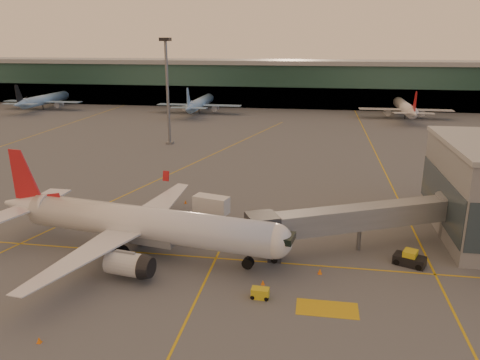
% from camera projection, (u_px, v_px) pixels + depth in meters
% --- Properties ---
extents(ground, '(600.00, 600.00, 0.00)m').
position_uv_depth(ground, '(163.00, 275.00, 52.05)').
color(ground, '#4C4F54').
rests_on(ground, ground).
extents(taxi_markings, '(100.12, 173.00, 0.01)m').
position_uv_depth(taxi_markings, '(198.00, 168.00, 95.23)').
color(taxi_markings, gold).
rests_on(taxi_markings, ground).
extents(terminal, '(400.00, 20.00, 17.60)m').
position_uv_depth(terminal, '(277.00, 83.00, 183.53)').
color(terminal, '#19382D').
rests_on(terminal, ground).
extents(mast_west_near, '(2.40, 2.40, 25.60)m').
position_uv_depth(mast_west_near, '(167.00, 84.00, 113.25)').
color(mast_west_near, slate).
rests_on(mast_west_near, ground).
extents(distant_aircraft_row, '(350.00, 34.00, 13.00)m').
position_uv_depth(distant_aircraft_row, '(301.00, 115.00, 161.88)').
color(distant_aircraft_row, '#7FA9D5').
rests_on(distant_aircraft_row, ground).
extents(main_airplane, '(38.93, 35.28, 11.78)m').
position_uv_depth(main_airplane, '(137.00, 224.00, 56.26)').
color(main_airplane, silver).
rests_on(main_airplane, ground).
extents(jet_bridge, '(27.96, 15.33, 5.84)m').
position_uv_depth(jet_bridge, '(371.00, 218.00, 57.62)').
color(jet_bridge, slate).
rests_on(jet_bridge, ground).
extents(catering_truck, '(5.38, 3.39, 3.88)m').
position_uv_depth(catering_truck, '(212.00, 208.00, 66.46)').
color(catering_truck, '#AA4418').
rests_on(catering_truck, ground).
extents(gpu_cart, '(1.87, 1.18, 1.06)m').
position_uv_depth(gpu_cart, '(260.00, 293.00, 47.24)').
color(gpu_cart, gold).
rests_on(gpu_cart, ground).
extents(pushback_tug, '(3.94, 3.10, 1.80)m').
position_uv_depth(pushback_tug, '(410.00, 259.00, 54.14)').
color(pushback_tug, black).
rests_on(pushback_tug, ground).
extents(cone_nose, '(0.50, 0.50, 0.64)m').
position_uv_depth(cone_nose, '(320.00, 271.00, 52.19)').
color(cone_nose, orange).
rests_on(cone_nose, ground).
extents(cone_wing_right, '(0.44, 0.44, 0.56)m').
position_uv_depth(cone_wing_right, '(39.00, 340.00, 40.30)').
color(cone_wing_right, orange).
rests_on(cone_wing_right, ground).
extents(cone_wing_left, '(0.41, 0.41, 0.52)m').
position_uv_depth(cone_wing_left, '(185.00, 202.00, 74.68)').
color(cone_wing_left, orange).
rests_on(cone_wing_left, ground).
extents(cone_fwd, '(0.42, 0.42, 0.53)m').
position_uv_depth(cone_fwd, '(263.00, 282.00, 49.88)').
color(cone_fwd, orange).
rests_on(cone_fwd, ground).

